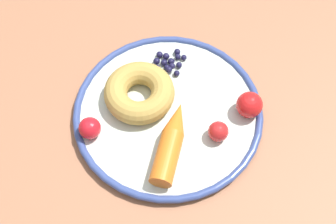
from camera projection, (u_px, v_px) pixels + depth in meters
ground_plane at (175, 214)px, 1.42m from camera, size 6.00×6.00×0.00m
dining_table at (180, 110)px, 0.88m from camera, size 1.29×0.83×0.70m
plate at (168, 113)px, 0.78m from camera, size 0.31×0.31×0.02m
carrot_orange at (171, 142)px, 0.73m from camera, size 0.14×0.08×0.04m
donut at (139, 93)px, 0.77m from camera, size 0.16×0.16×0.04m
blueberry_pile at (168, 62)px, 0.82m from camera, size 0.06×0.06×0.02m
tomato_near at (218, 132)px, 0.74m from camera, size 0.03×0.03×0.03m
tomato_mid at (249, 105)px, 0.76m from camera, size 0.04×0.04×0.04m
tomato_far at (90, 128)px, 0.74m from camera, size 0.04×0.04×0.04m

